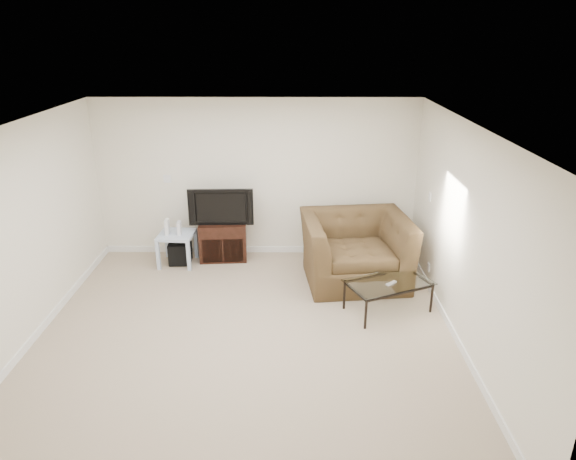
{
  "coord_description": "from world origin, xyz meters",
  "views": [
    {
      "loc": [
        0.54,
        -5.27,
        3.44
      ],
      "look_at": [
        0.5,
        1.2,
        0.9
      ],
      "focal_mm": 32.0,
      "sensor_mm": 36.0,
      "label": 1
    }
  ],
  "objects_px": {
    "recliner": "(356,239)",
    "coffee_table": "(388,296)",
    "tv_stand": "(223,240)",
    "side_table": "(177,248)",
    "television": "(221,205)",
    "subwoofer": "(180,252)"
  },
  "relations": [
    {
      "from": "side_table",
      "to": "coffee_table",
      "type": "xyz_separation_m",
      "value": [
        3.03,
        -1.43,
        -0.04
      ]
    },
    {
      "from": "television",
      "to": "side_table",
      "type": "bearing_deg",
      "value": -165.83
    },
    {
      "from": "side_table",
      "to": "subwoofer",
      "type": "bearing_deg",
      "value": 30.11
    },
    {
      "from": "coffee_table",
      "to": "tv_stand",
      "type": "bearing_deg",
      "value": 144.64
    },
    {
      "from": "television",
      "to": "coffee_table",
      "type": "distance_m",
      "value": 2.93
    },
    {
      "from": "recliner",
      "to": "coffee_table",
      "type": "bearing_deg",
      "value": -76.15
    },
    {
      "from": "recliner",
      "to": "coffee_table",
      "type": "xyz_separation_m",
      "value": [
        0.33,
        -0.89,
        -0.44
      ]
    },
    {
      "from": "tv_stand",
      "to": "coffee_table",
      "type": "relative_size",
      "value": 0.69
    },
    {
      "from": "side_table",
      "to": "coffee_table",
      "type": "bearing_deg",
      "value": -25.28
    },
    {
      "from": "subwoofer",
      "to": "recliner",
      "type": "height_order",
      "value": "recliner"
    },
    {
      "from": "television",
      "to": "recliner",
      "type": "height_order",
      "value": "recliner"
    },
    {
      "from": "side_table",
      "to": "recliner",
      "type": "xyz_separation_m",
      "value": [
        2.7,
        -0.54,
        0.4
      ]
    },
    {
      "from": "side_table",
      "to": "tv_stand",
      "type": "bearing_deg",
      "value": 18.45
    },
    {
      "from": "recliner",
      "to": "coffee_table",
      "type": "relative_size",
      "value": 1.39
    },
    {
      "from": "tv_stand",
      "to": "coffee_table",
      "type": "xyz_separation_m",
      "value": [
        2.34,
        -1.66,
        -0.1
      ]
    },
    {
      "from": "television",
      "to": "recliner",
      "type": "bearing_deg",
      "value": -22.05
    },
    {
      "from": "television",
      "to": "subwoofer",
      "type": "distance_m",
      "value": 0.99
    },
    {
      "from": "recliner",
      "to": "coffee_table",
      "type": "height_order",
      "value": "recliner"
    },
    {
      "from": "television",
      "to": "recliner",
      "type": "distance_m",
      "value": 2.16
    },
    {
      "from": "tv_stand",
      "to": "television",
      "type": "distance_m",
      "value": 0.59
    },
    {
      "from": "side_table",
      "to": "recliner",
      "type": "bearing_deg",
      "value": -11.25
    },
    {
      "from": "tv_stand",
      "to": "recliner",
      "type": "xyz_separation_m",
      "value": [
        2.01,
        -0.77,
        0.34
      ]
    }
  ]
}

